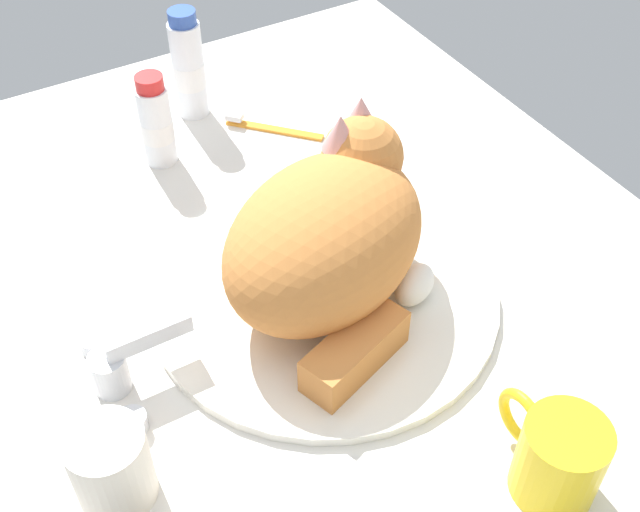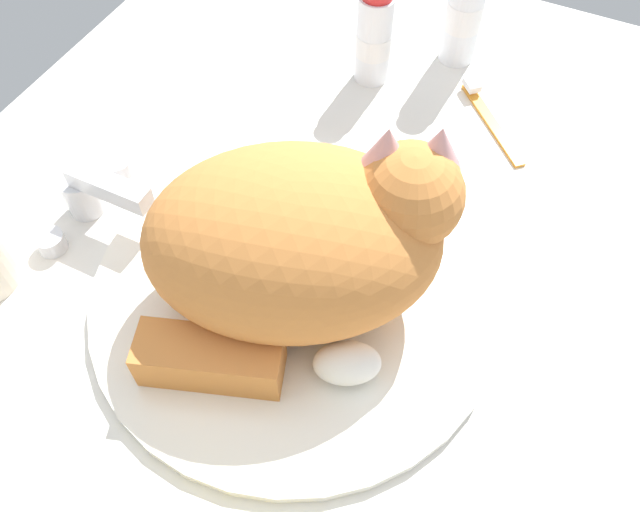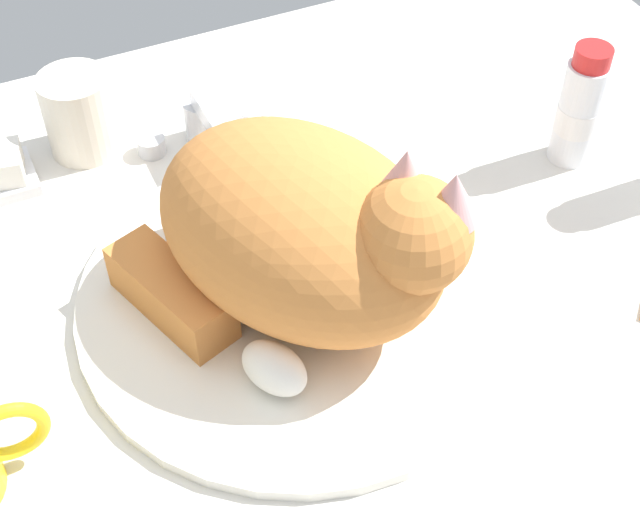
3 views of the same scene
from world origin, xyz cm
name	(u,v)px [view 3 (image 3 of 3)]	position (x,y,z in cm)	size (l,w,h in cm)	color
ground_plane	(301,312)	(0.00, 0.00, -1.50)	(110.00, 82.50, 3.00)	silver
sink_basin	(301,296)	(0.00, 0.00, 0.55)	(37.05, 37.05, 1.10)	white
faucet	(206,122)	(0.00, 22.32, 2.80)	(13.63, 10.30, 6.39)	silver
cat	(308,232)	(0.30, -0.89, 8.69)	(27.45, 29.87, 16.94)	#D17F3D
rinse_cup	(79,114)	(-11.00, 26.98, 4.09)	(6.78, 6.78, 8.18)	silver
toothpaste_bottle	(579,109)	(31.08, 5.91, 5.71)	(4.09, 4.09, 12.32)	white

